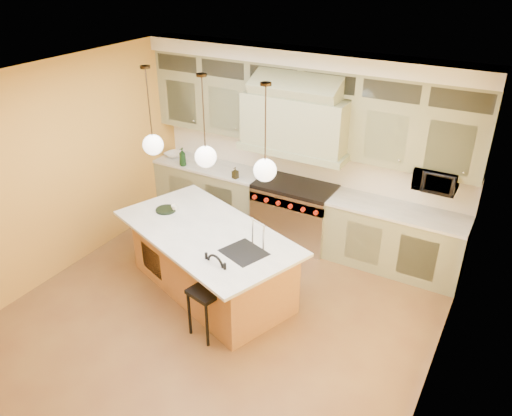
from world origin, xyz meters
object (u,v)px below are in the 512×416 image
Objects in this scene: kitchen_island at (211,259)px; microwave at (436,179)px; range at (294,212)px; counter_stool at (209,292)px.

kitchen_island is 5.17× the size of microwave.
range is 1.74m from kitchen_island.
kitchen_island is (-0.40, -1.70, -0.01)m from range.
range is at bearing 96.74° from kitchen_island.
kitchen_island reaches higher than counter_stool.
kitchen_island is at bearing -142.44° from microwave.
kitchen_island is 3.12m from microwave.
microwave is at bearing 66.32° from counter_stool.
kitchen_island reaches higher than range.
microwave is (1.88, 2.52, 0.86)m from counter_stool.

